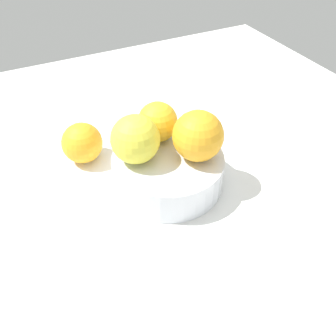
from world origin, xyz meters
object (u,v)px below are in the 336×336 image
(orange_in_bowl_1, at_px, (198,136))
(orange_loose_0, at_px, (82,143))
(orange_in_bowl_0, at_px, (135,139))
(orange_in_bowl_2, at_px, (158,122))
(fruit_bowl, at_px, (168,171))

(orange_in_bowl_1, height_order, orange_loose_0, orange_in_bowl_1)
(orange_in_bowl_0, distance_m, orange_in_bowl_2, 0.06)
(orange_loose_0, bearing_deg, orange_in_bowl_1, 46.00)
(orange_in_bowl_0, distance_m, orange_loose_0, 0.14)
(orange_in_bowl_1, bearing_deg, fruit_bowl, -113.02)
(fruit_bowl, height_order, orange_in_bowl_0, orange_in_bowl_0)
(fruit_bowl, xyz_separation_m, orange_loose_0, (-0.12, -0.11, 0.01))
(fruit_bowl, relative_size, orange_in_bowl_0, 2.36)
(orange_in_bowl_1, xyz_separation_m, orange_in_bowl_2, (-0.07, -0.03, -0.01))
(orange_loose_0, bearing_deg, orange_in_bowl_2, 57.56)
(orange_loose_0, bearing_deg, fruit_bowl, 40.26)
(fruit_bowl, height_order, orange_loose_0, orange_loose_0)
(orange_in_bowl_0, bearing_deg, fruit_bowl, 67.50)
(orange_in_bowl_1, relative_size, orange_loose_0, 1.11)
(orange_in_bowl_0, relative_size, orange_in_bowl_2, 1.15)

